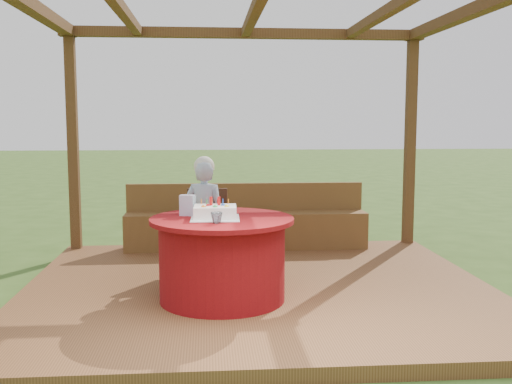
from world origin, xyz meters
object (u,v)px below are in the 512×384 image
table (222,258)px  birthday_cake (215,212)px  elderly_woman (205,215)px  bench (246,227)px  chair (206,227)px  drinking_glass (217,218)px  gift_bag (188,205)px

table → birthday_cake: bearing=-146.6°
birthday_cake → elderly_woman: bearing=95.6°
bench → birthday_cake: 2.32m
chair → birthday_cake: 1.11m
bench → drinking_glass: drinking_glass is taller
birthday_cake → table: bearing=33.4°
elderly_woman → birthday_cake: elderly_woman is taller
bench → elderly_woman: (-0.52, -1.24, 0.36)m
bench → gift_bag: size_ratio=16.15×
table → chair: chair is taller
bench → elderly_woman: 1.39m
elderly_woman → gift_bag: (-0.15, -0.80, 0.21)m
bench → drinking_glass: bearing=-99.4°
table → chair: 1.04m
bench → drinking_glass: 2.56m
bench → gift_bag: bearing=-108.0°
bench → table: (-0.36, -2.18, 0.11)m
chair → drinking_glass: 1.35m
birthday_cake → bench: bearing=79.3°
birthday_cake → drinking_glass: size_ratio=4.32×
birthday_cake → drinking_glass: (0.01, -0.25, -0.01)m
gift_bag → bench: bearing=89.5°
chair → birthday_cake: bearing=-85.8°
drinking_glass → bench: bearing=80.6°
elderly_woman → gift_bag: bearing=-100.5°
bench → table: bench is taller
chair → birthday_cake: (0.08, -1.06, 0.32)m
elderly_woman → gift_bag: size_ratio=6.61×
drinking_glass → gift_bag: bearing=120.3°
gift_bag → elderly_woman: bearing=97.0°
drinking_glass → chair: bearing=93.8°
gift_bag → drinking_glass: 0.50m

